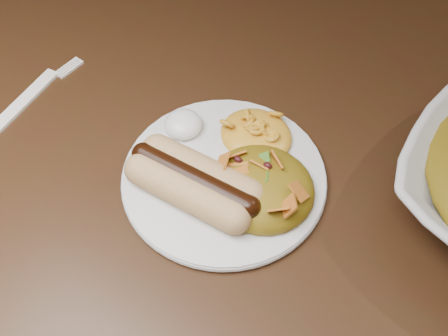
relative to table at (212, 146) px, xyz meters
The scene contains 8 objects.
floor 0.66m from the table, ahead, with size 4.00×4.00×0.00m, color brown.
table is the anchor object (origin of this frame).
plate 0.15m from the table, 45.10° to the right, with size 0.20×0.20×0.01m, color silver.
hotdog 0.18m from the table, 57.78° to the right, with size 0.12×0.07×0.03m.
mac_and_cheese 0.15m from the table, 18.19° to the right, with size 0.08×0.07×0.03m, color yellow.
sour_cream 0.13m from the table, 76.95° to the right, with size 0.04×0.04×0.02m, color white.
taco_salad 0.19m from the table, 32.44° to the right, with size 0.10×0.10×0.05m.
fork 0.23m from the table, 140.19° to the right, with size 0.02×0.15×0.00m, color white.
Camera 1 is at (0.27, -0.32, 1.18)m, focal length 42.00 mm.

